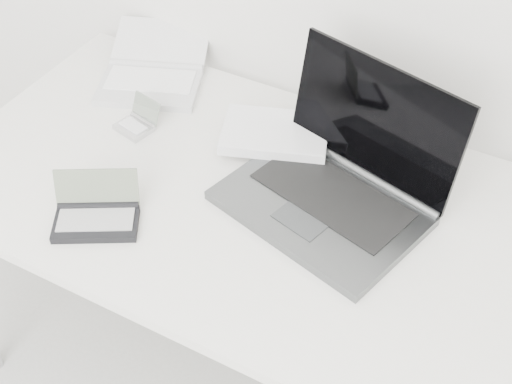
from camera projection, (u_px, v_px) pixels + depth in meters
The scene contains 5 objects.
desk at pixel (276, 219), 1.64m from camera, with size 1.60×0.80×0.73m.
laptop_large at pixel (323, 171), 1.62m from camera, with size 0.61×0.48×0.29m.
netbook_open_white at pixel (153, 73), 1.95m from camera, with size 0.37×0.42×0.07m.
pda_silver at pixel (138, 123), 1.80m from camera, with size 0.11×0.11×0.07m.
palmtop_charcoal at pixel (96, 214), 1.56m from camera, with size 0.22×0.21×0.10m.
Camera 1 is at (0.50, 0.53, 1.86)m, focal length 50.00 mm.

